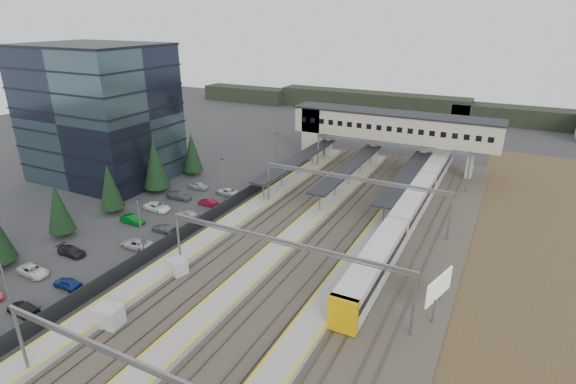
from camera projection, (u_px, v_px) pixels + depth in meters
The scene contains 15 objects.
ground at pixel (231, 243), 60.98m from camera, with size 220.00×220.00×0.00m, color #2B2B2D.
office_building at pixel (99, 113), 81.62m from camera, with size 24.30×18.30×24.30m.
conifer_row at pixel (88, 192), 65.29m from camera, with size 4.42×49.82×9.50m.
car_park at pixel (121, 238), 60.95m from camera, with size 10.74×44.72×1.30m.
lampposts at pixel (188, 200), 63.79m from camera, with size 0.50×53.25×8.07m.
fence at pixel (213, 214), 67.50m from camera, with size 0.08×90.00×2.00m.
relay_cabin_near at pixel (108, 317), 44.40m from camera, with size 2.87×2.25×2.22m.
relay_cabin_far at pixel (177, 267), 53.35m from camera, with size 2.59×2.37×1.94m.
rail_corridor at pixel (309, 240), 61.07m from camera, with size 34.00×90.00×0.92m.
canopies at pixel (349, 167), 78.93m from camera, with size 23.10×30.00×3.28m.
footbridge at pixel (379, 127), 89.57m from camera, with size 40.40×6.40×11.20m.
gantries at pixel (322, 211), 56.18m from camera, with size 28.40×62.28×7.17m.
train at pixel (413, 205), 68.00m from camera, with size 2.95×61.61×3.71m.
billboard at pixel (439, 288), 45.87m from camera, with size 1.64×5.13×4.38m.
treeline_far at pixel (485, 113), 126.24m from camera, with size 170.00×19.00×7.00m.
Camera 1 is at (31.47, -44.69, 28.97)m, focal length 28.00 mm.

